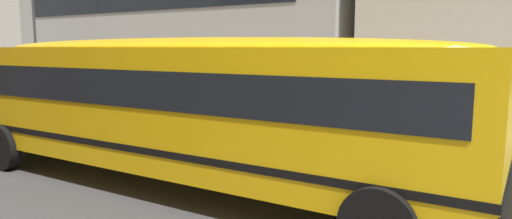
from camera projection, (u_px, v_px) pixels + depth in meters
ground_plane at (153, 154)px, 11.64m from camera, size 400.00×400.00×0.00m
sidewalk_far at (287, 118)px, 17.61m from camera, size 120.00×3.00×0.01m
lane_centreline at (153, 154)px, 11.64m from camera, size 110.00×0.16×0.01m
school_bus at (175, 98)px, 8.95m from camera, size 13.07×3.10×2.91m
parked_car_silver_under_tree at (37, 87)px, 21.77m from camera, size 3.91×1.90×1.64m
street_lamp at (34, 18)px, 24.64m from camera, size 0.44×0.44×6.80m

